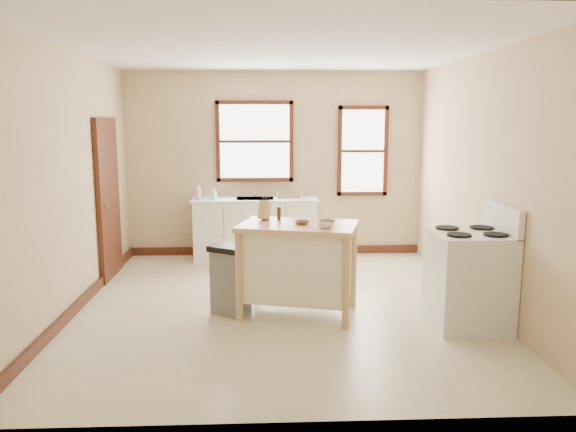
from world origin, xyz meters
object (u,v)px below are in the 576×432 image
object	(u,v)px
dish_rack	(289,195)
pepper_grinder	(279,213)
bowl_c	(325,226)
soap_bottle_b	(213,193)
kitchen_island	(298,269)
gas_stove	(469,266)
knife_block	(265,211)
bowl_a	(302,222)
bowl_b	(327,222)
trash_bin	(231,280)
soap_bottle_a	(198,191)

from	to	relation	value
dish_rack	pepper_grinder	world-z (taller)	pepper_grinder
pepper_grinder	bowl_c	bearing A→B (deg)	-46.47
soap_bottle_b	kitchen_island	size ratio (longest dim) A/B	0.14
dish_rack	gas_stove	bearing A→B (deg)	-42.55
soap_bottle_b	knife_block	distance (m)	2.29
pepper_grinder	bowl_c	xyz separation A→B (m)	(0.46, -0.48, -0.05)
bowl_a	bowl_c	distance (m)	0.32
dish_rack	bowl_b	bearing A→B (deg)	-66.34
trash_bin	soap_bottle_b	bearing A→B (deg)	130.40
bowl_c	bowl_a	bearing A→B (deg)	134.83
soap_bottle_b	bowl_b	xyz separation A→B (m)	(1.40, -2.43, 0.00)
bowl_c	trash_bin	distance (m)	1.21
bowl_a	bowl_b	world-z (taller)	bowl_b
soap_bottle_a	kitchen_island	distance (m)	2.80
dish_rack	trash_bin	distance (m)	2.58
knife_block	trash_bin	world-z (taller)	knife_block
dish_rack	kitchen_island	size ratio (longest dim) A/B	0.31
soap_bottle_b	trash_bin	distance (m)	2.47
trash_bin	dish_rack	bearing A→B (deg)	104.21
pepper_grinder	bowl_a	xyz separation A→B (m)	(0.23, -0.26, -0.06)
pepper_grinder	kitchen_island	bearing A→B (deg)	-49.49
dish_rack	gas_stove	size ratio (longest dim) A/B	0.30
soap_bottle_b	gas_stove	distance (m)	3.99
pepper_grinder	soap_bottle_a	bearing A→B (deg)	117.33
soap_bottle_a	soap_bottle_b	distance (m)	0.23
trash_bin	soap_bottle_a	bearing A→B (deg)	135.64
knife_block	bowl_a	world-z (taller)	knife_block
pepper_grinder	bowl_c	distance (m)	0.67
bowl_c	gas_stove	world-z (taller)	gas_stove
soap_bottle_b	bowl_c	bearing A→B (deg)	-41.21
knife_block	pepper_grinder	world-z (taller)	knife_block
soap_bottle_a	trash_bin	bearing A→B (deg)	-84.90
bowl_a	trash_bin	bearing A→B (deg)	174.54
soap_bottle_b	trash_bin	size ratio (longest dim) A/B	0.23
soap_bottle_b	bowl_a	xyz separation A→B (m)	(1.14, -2.44, 0.00)
bowl_c	bowl_b	bearing A→B (deg)	79.87
soap_bottle_b	bowl_c	xyz separation A→B (m)	(1.36, -2.66, 0.01)
bowl_b	dish_rack	bearing A→B (deg)	96.55
gas_stove	bowl_c	bearing A→B (deg)	173.50
soap_bottle_b	bowl_b	size ratio (longest dim) A/B	1.04
kitchen_island	bowl_a	world-z (taller)	bowl_a
soap_bottle_a	knife_block	xyz separation A→B (m)	(0.97, -2.16, 0.05)
kitchen_island	trash_bin	xyz separation A→B (m)	(-0.72, 0.04, -0.12)
bowl_a	kitchen_island	bearing A→B (deg)	143.78
pepper_grinder	trash_bin	world-z (taller)	pepper_grinder
kitchen_island	bowl_c	bearing A→B (deg)	-28.93
trash_bin	kitchen_island	bearing A→B (deg)	27.92
trash_bin	gas_stove	world-z (taller)	gas_stove
bowl_a	bowl_b	bearing A→B (deg)	2.39
kitchen_island	knife_block	xyz separation A→B (m)	(-0.35, 0.25, 0.59)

